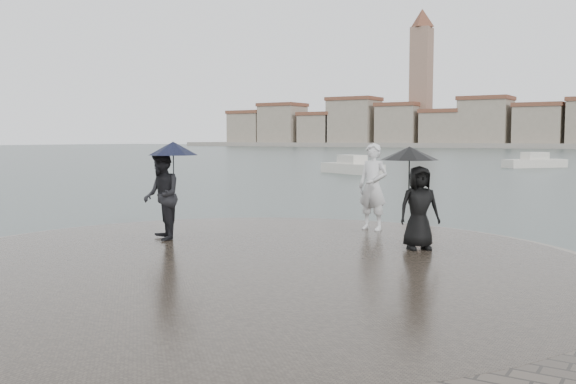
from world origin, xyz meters
The scene contains 7 objects.
ground centered at (0.00, 0.00, 0.00)m, with size 400.00×400.00×0.00m, color #2B3835.
kerb_ring centered at (0.00, 3.50, 0.16)m, with size 12.50×12.50×0.32m, color gray.
quay_tip centered at (0.00, 3.50, 0.18)m, with size 11.90×11.90×0.36m, color #2D261E.
statue centered at (0.32, 7.99, 1.36)m, with size 0.73×0.48×1.99m, color silver.
visitor_left centered at (-2.75, 4.38, 1.48)m, with size 1.33×1.17×2.04m.
visitor_right centered at (2.05, 6.11, 1.51)m, with size 1.27×1.11×1.95m.
boats centered at (-8.83, 43.03, 0.38)m, with size 14.19×21.01×1.50m.
Camera 1 is at (6.37, -5.50, 2.47)m, focal length 40.00 mm.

